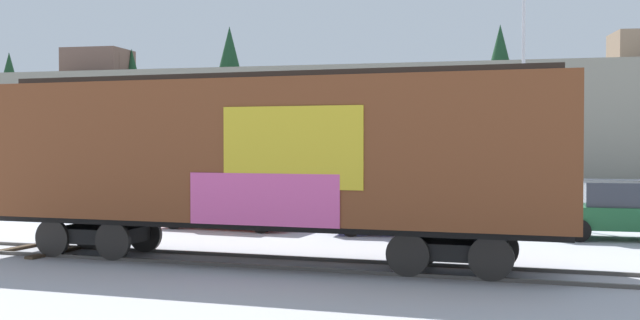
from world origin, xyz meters
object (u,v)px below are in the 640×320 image
Objects in this scene: parked_car_red at (228,202)px; freight_car at (263,154)px; parked_car_green at (630,211)px; flagpole at (518,40)px; parked_car_blue at (403,205)px.

freight_car is at bearing -63.02° from parked_car_red.
freight_car is 2.93× the size of parked_car_red.
freight_car is 3.09× the size of parked_car_green.
flagpole is (5.76, 10.57, 3.79)m from freight_car.
parked_car_green is at bearing 0.13° from parked_car_red.
parked_car_red reaches higher than parked_car_green.
freight_car is 3.26× the size of parked_car_blue.
flagpole reaches higher than parked_car_red.
parked_car_blue is (2.38, 6.25, -1.63)m from freight_car.
freight_car is 7.59m from parked_car_red.
flagpole is at bearing 61.39° from freight_car.
parked_car_green is at bearing -51.81° from flagpole.
parked_car_green is at bearing 36.75° from freight_car.
flagpole is 2.33× the size of parked_car_blue.
freight_car is 12.62m from flagpole.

